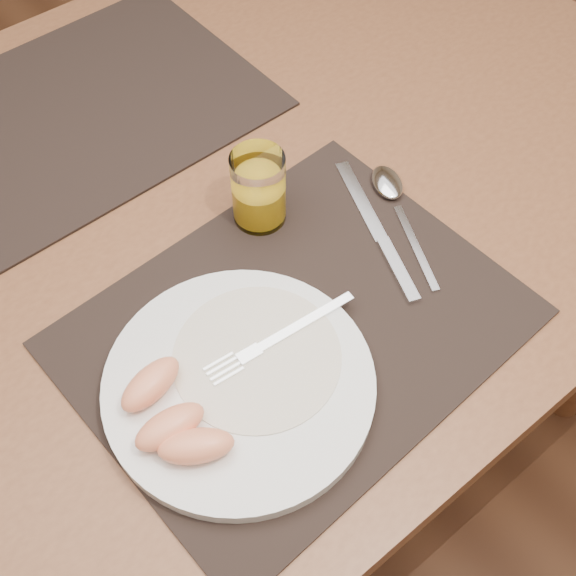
# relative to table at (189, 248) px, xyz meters

# --- Properties ---
(ground) EXTENTS (5.00, 5.00, 0.00)m
(ground) POSITION_rel_table_xyz_m (0.00, 0.00, -0.67)
(ground) COLOR brown
(ground) RESTS_ON ground
(table) EXTENTS (1.40, 0.90, 0.75)m
(table) POSITION_rel_table_xyz_m (0.00, 0.00, 0.00)
(table) COLOR brown
(table) RESTS_ON ground
(placemat_near) EXTENTS (0.47, 0.37, 0.00)m
(placemat_near) POSITION_rel_table_xyz_m (-0.00, -0.22, 0.09)
(placemat_near) COLOR black
(placemat_near) RESTS_ON table
(placemat_far) EXTENTS (0.46, 0.36, 0.00)m
(placemat_far) POSITION_rel_table_xyz_m (-0.00, 0.22, 0.09)
(placemat_far) COLOR black
(placemat_far) RESTS_ON table
(plate) EXTENTS (0.27, 0.27, 0.02)m
(plate) POSITION_rel_table_xyz_m (-0.09, -0.24, 0.10)
(plate) COLOR white
(plate) RESTS_ON placemat_near
(plate_dressing) EXTENTS (0.17, 0.17, 0.00)m
(plate_dressing) POSITION_rel_table_xyz_m (-0.06, -0.23, 0.10)
(plate_dressing) COLOR white
(plate_dressing) RESTS_ON plate
(fork) EXTENTS (0.18, 0.03, 0.00)m
(fork) POSITION_rel_table_xyz_m (-0.04, -0.23, 0.11)
(fork) COLOR silver
(fork) RESTS_ON plate
(knife) EXTENTS (0.09, 0.21, 0.01)m
(knife) POSITION_rel_table_xyz_m (0.15, -0.19, 0.09)
(knife) COLOR silver
(knife) RESTS_ON placemat_near
(spoon) EXTENTS (0.10, 0.18, 0.01)m
(spoon) POSITION_rel_table_xyz_m (0.20, -0.15, 0.09)
(spoon) COLOR silver
(spoon) RESTS_ON placemat_near
(juice_glass) EXTENTS (0.06, 0.06, 0.09)m
(juice_glass) POSITION_rel_table_xyz_m (0.06, -0.07, 0.13)
(juice_glass) COLOR white
(juice_glass) RESTS_ON placemat_near
(grapefruit_wedges) EXTENTS (0.08, 0.14, 0.03)m
(grapefruit_wedges) POSITION_rel_table_xyz_m (-0.17, -0.24, 0.12)
(grapefruit_wedges) COLOR #FF9768
(grapefruit_wedges) RESTS_ON plate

